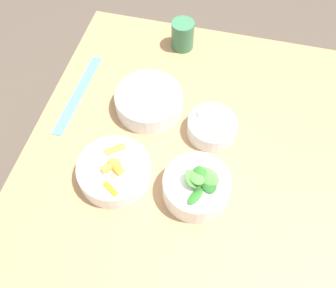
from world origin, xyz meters
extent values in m
plane|color=#4C4238|center=(0.00, 0.00, 0.00)|extent=(10.00, 10.00, 0.00)
cube|color=#99724C|center=(0.00, 0.00, 0.73)|extent=(0.98, 0.84, 0.03)
cube|color=olive|center=(0.43, -0.36, 0.36)|extent=(0.06, 0.06, 0.71)
cube|color=olive|center=(0.43, 0.36, 0.36)|extent=(0.06, 0.06, 0.71)
cylinder|color=white|center=(-0.09, 0.16, 0.77)|extent=(0.18, 0.18, 0.05)
torus|color=white|center=(-0.09, 0.16, 0.79)|extent=(0.18, 0.18, 0.01)
cylinder|color=orange|center=(-0.04, 0.17, 0.79)|extent=(0.05, 0.05, 0.02)
cylinder|color=orange|center=(-0.13, 0.14, 0.78)|extent=(0.03, 0.05, 0.02)
cylinder|color=orange|center=(-0.15, 0.15, 0.78)|extent=(0.04, 0.05, 0.02)
cylinder|color=orange|center=(-0.09, 0.16, 0.78)|extent=(0.05, 0.03, 0.02)
cylinder|color=orange|center=(-0.11, 0.17, 0.78)|extent=(0.04, 0.06, 0.02)
cylinder|color=orange|center=(-0.09, 0.15, 0.80)|extent=(0.04, 0.05, 0.02)
cylinder|color=orange|center=(-0.09, 0.16, 0.80)|extent=(0.05, 0.05, 0.02)
cylinder|color=white|center=(-0.09, -0.04, 0.77)|extent=(0.16, 0.16, 0.06)
torus|color=white|center=(-0.09, -0.04, 0.80)|extent=(0.16, 0.16, 0.01)
ellipsoid|color=#235B23|center=(-0.08, -0.04, 0.82)|extent=(0.06, 0.05, 0.03)
ellipsoid|color=#235B23|center=(-0.09, -0.07, 0.81)|extent=(0.07, 0.06, 0.03)
ellipsoid|color=#2D7028|center=(-0.13, -0.04, 0.80)|extent=(0.06, 0.05, 0.03)
ellipsoid|color=#4C933D|center=(-0.09, -0.04, 0.83)|extent=(0.05, 0.06, 0.02)
ellipsoid|color=#4C933D|center=(-0.10, -0.03, 0.83)|extent=(0.05, 0.05, 0.02)
ellipsoid|color=#2D7028|center=(-0.09, -0.04, 0.83)|extent=(0.06, 0.04, 0.05)
ellipsoid|color=#4C933D|center=(-0.08, -0.06, 0.82)|extent=(0.06, 0.07, 0.03)
cylinder|color=silver|center=(0.14, 0.13, 0.77)|extent=(0.19, 0.19, 0.05)
torus|color=silver|center=(0.14, 0.13, 0.79)|extent=(0.19, 0.19, 0.01)
cylinder|color=#936042|center=(0.14, 0.13, 0.76)|extent=(0.17, 0.17, 0.03)
ellipsoid|color=#8E5B3D|center=(0.17, 0.10, 0.78)|extent=(0.01, 0.01, 0.01)
ellipsoid|color=#8E5B3D|center=(0.18, 0.13, 0.78)|extent=(0.01, 0.01, 0.01)
ellipsoid|color=#8E5B3D|center=(0.16, 0.16, 0.78)|extent=(0.01, 0.01, 0.01)
ellipsoid|color=#A36B4C|center=(0.20, 0.11, 0.78)|extent=(0.01, 0.01, 0.01)
ellipsoid|color=#AD7551|center=(0.14, 0.15, 0.78)|extent=(0.01, 0.01, 0.01)
ellipsoid|color=#A36B4C|center=(0.16, 0.19, 0.78)|extent=(0.01, 0.01, 0.01)
ellipsoid|color=#AD7551|center=(0.07, 0.11, 0.78)|extent=(0.01, 0.01, 0.01)
ellipsoid|color=#A36B4C|center=(0.11, 0.07, 0.78)|extent=(0.01, 0.01, 0.01)
ellipsoid|color=#AD7551|center=(0.13, 0.15, 0.78)|extent=(0.01, 0.01, 0.01)
ellipsoid|color=#8E5B3D|center=(0.09, 0.18, 0.78)|extent=(0.01, 0.01, 0.01)
ellipsoid|color=#8E5B3D|center=(0.20, 0.17, 0.78)|extent=(0.01, 0.01, 0.01)
ellipsoid|color=#A36B4C|center=(0.07, 0.16, 0.78)|extent=(0.01, 0.01, 0.01)
ellipsoid|color=#8E5B3D|center=(0.17, 0.18, 0.78)|extent=(0.01, 0.01, 0.01)
ellipsoid|color=#A36B4C|center=(0.18, 0.17, 0.78)|extent=(0.01, 0.01, 0.01)
ellipsoid|color=#8E5B3D|center=(0.10, 0.16, 0.78)|extent=(0.01, 0.01, 0.01)
ellipsoid|color=#A36B4C|center=(0.09, 0.08, 0.78)|extent=(0.01, 0.01, 0.01)
cylinder|color=beige|center=(0.17, 0.07, 0.79)|extent=(0.02, 0.02, 0.01)
cylinder|color=#E0A88E|center=(0.07, 0.10, 0.79)|extent=(0.03, 0.03, 0.01)
cylinder|color=beige|center=(0.11, 0.10, 0.78)|extent=(0.03, 0.03, 0.01)
cylinder|color=silver|center=(0.10, -0.05, 0.76)|extent=(0.13, 0.13, 0.04)
torus|color=silver|center=(0.10, -0.05, 0.79)|extent=(0.13, 0.13, 0.01)
cube|color=tan|center=(0.11, -0.03, 0.77)|extent=(0.06, 0.05, 0.02)
cube|color=tan|center=(0.08, -0.07, 0.78)|extent=(0.06, 0.06, 0.02)
cube|color=tan|center=(0.08, -0.07, 0.78)|extent=(0.07, 0.06, 0.02)
cube|color=tan|center=(0.08, -0.06, 0.78)|extent=(0.07, 0.07, 0.02)
cube|color=tan|center=(0.10, -0.03, 0.78)|extent=(0.07, 0.06, 0.02)
cube|color=#4C99E0|center=(0.13, 0.35, 0.74)|extent=(0.30, 0.04, 0.00)
cylinder|color=#336B47|center=(0.40, 0.10, 0.79)|extent=(0.07, 0.07, 0.09)
camera|label=1|loc=(-0.48, -0.07, 1.57)|focal=40.00mm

